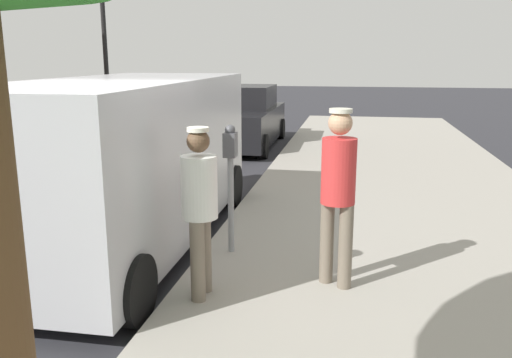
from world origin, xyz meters
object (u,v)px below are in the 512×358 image
at_px(pedestrian_in_red, 338,186).
at_px(parked_sedan_ahead, 242,119).
at_px(parked_van, 123,158).
at_px(traffic_light_corner, 81,24).
at_px(parking_meter_near, 231,167).
at_px(pedestrian_in_white, 200,202).

height_order(pedestrian_in_red, parked_sedan_ahead, pedestrian_in_red).
relative_size(parked_van, traffic_light_corner, 1.00).
distance_m(parking_meter_near, parked_sedan_ahead, 8.53).
distance_m(pedestrian_in_red, parked_sedan_ahead, 9.56).
xyz_separation_m(pedestrian_in_red, pedestrian_in_white, (-1.27, -0.50, -0.10)).
relative_size(parking_meter_near, parked_van, 0.29).
bearing_deg(pedestrian_in_red, traffic_light_corner, 126.66).
bearing_deg(pedestrian_in_white, traffic_light_corner, 121.74).
distance_m(parking_meter_near, pedestrian_in_red, 1.45).
height_order(parking_meter_near, parked_sedan_ahead, parking_meter_near).
xyz_separation_m(parked_sedan_ahead, traffic_light_corner, (-6.41, 3.41, 2.77)).
bearing_deg(pedestrian_in_white, pedestrian_in_red, 21.35).
relative_size(parking_meter_near, pedestrian_in_white, 0.92).
relative_size(pedestrian_in_red, parked_sedan_ahead, 0.41).
xyz_separation_m(parking_meter_near, parked_van, (-1.50, 0.39, -0.03)).
bearing_deg(traffic_light_corner, parked_sedan_ahead, -28.03).
bearing_deg(parked_van, parked_sedan_ahead, 91.04).
xyz_separation_m(parking_meter_near, parked_sedan_ahead, (-1.65, 8.36, -0.43)).
bearing_deg(parking_meter_near, traffic_light_corner, 124.37).
height_order(pedestrian_in_white, parked_van, parked_van).
bearing_deg(parking_meter_near, pedestrian_in_red, -30.25).
distance_m(pedestrian_in_white, traffic_light_corner, 15.48).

